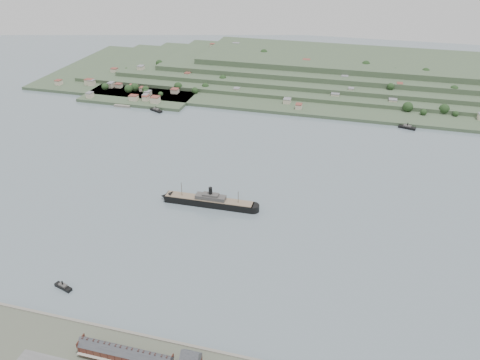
# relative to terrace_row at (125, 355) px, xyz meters

# --- Properties ---
(ground) EXTENTS (1400.00, 1400.00, 0.00)m
(ground) POSITION_rel_terrace_row_xyz_m (10.00, 168.02, -6.84)
(ground) COLOR slate
(ground) RESTS_ON ground
(terrace_row) EXTENTS (55.60, 9.80, 11.07)m
(terrace_row) POSITION_rel_terrace_row_xyz_m (0.00, 0.00, 0.00)
(terrace_row) COLOR #4E221B
(terrace_row) RESTS_ON ground
(far_peninsula) EXTENTS (760.00, 309.00, 30.00)m
(far_peninsula) POSITION_rel_terrace_row_xyz_m (37.91, 561.12, 5.04)
(far_peninsula) COLOR #31462F
(far_peninsula) RESTS_ON ground
(steamship) EXTENTS (89.83, 12.27, 21.55)m
(steamship) POSITION_rel_terrace_row_xyz_m (-9.23, 170.20, -2.86)
(steamship) COLOR black
(steamship) RESTS_ON ground
(tugboat) EXTENTS (14.30, 7.50, 6.22)m
(tugboat) POSITION_rel_terrace_row_xyz_m (-69.62, 44.50, -5.32)
(tugboat) COLOR black
(tugboat) RESTS_ON ground
(ferry_west) EXTENTS (19.12, 12.59, 7.00)m
(ferry_west) POSITION_rel_terrace_row_xyz_m (-144.77, 368.24, -5.15)
(ferry_west) COLOR black
(ferry_west) RESTS_ON ground
(ferry_east) EXTENTS (20.55, 10.47, 7.42)m
(ferry_east) POSITION_rel_terrace_row_xyz_m (167.68, 393.02, -5.05)
(ferry_east) COLOR black
(ferry_east) RESTS_ON ground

